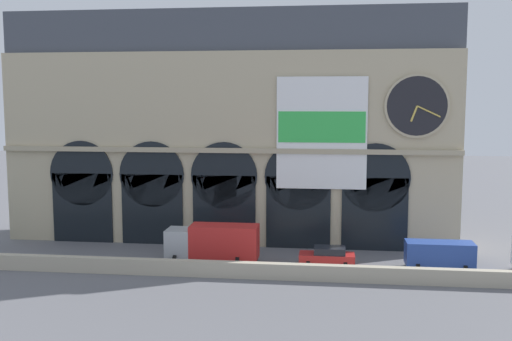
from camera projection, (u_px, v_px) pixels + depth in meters
The scene contains 6 objects.
ground_plane at pixel (214, 260), 49.12m from camera, with size 200.00×200.00×0.00m, color slate.
quay_parapet_wall at pixel (202, 269), 44.55m from camera, with size 90.00×0.70×1.20m, color #B2A891.
station_building at pixel (229, 130), 55.43m from camera, with size 41.48×5.70×21.32m.
box_truck_center at pixel (214, 242), 48.25m from camera, with size 7.50×2.91×3.12m.
car_mideast at pixel (328, 256), 47.37m from camera, with size 4.40×2.22×1.55m.
van_east at pixel (439, 254), 46.30m from camera, with size 5.20×2.48×2.20m.
Camera 1 is at (9.32, -47.13, 13.12)m, focal length 41.66 mm.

